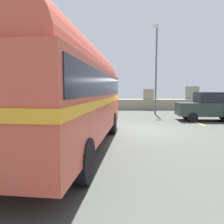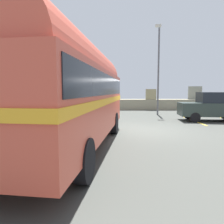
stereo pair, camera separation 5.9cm
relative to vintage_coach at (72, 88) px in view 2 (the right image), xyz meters
The scene contains 5 objects.
ground 4.90m from the vintage_coach, 48.98° to the left, with size 32.00×26.00×0.02m.
breakwater 15.52m from the vintage_coach, 79.24° to the left, with size 31.36×2.14×2.45m.
vintage_coach is the anchor object (origin of this frame).
parked_car_nearest 10.30m from the vintage_coach, 40.46° to the left, with size 4.23×2.04×1.86m.
lamp_post 11.63m from the vintage_coach, 64.46° to the left, with size 0.52×0.88×7.04m.
Camera 2 is at (-1.50, -10.33, 1.95)m, focal length 33.71 mm.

